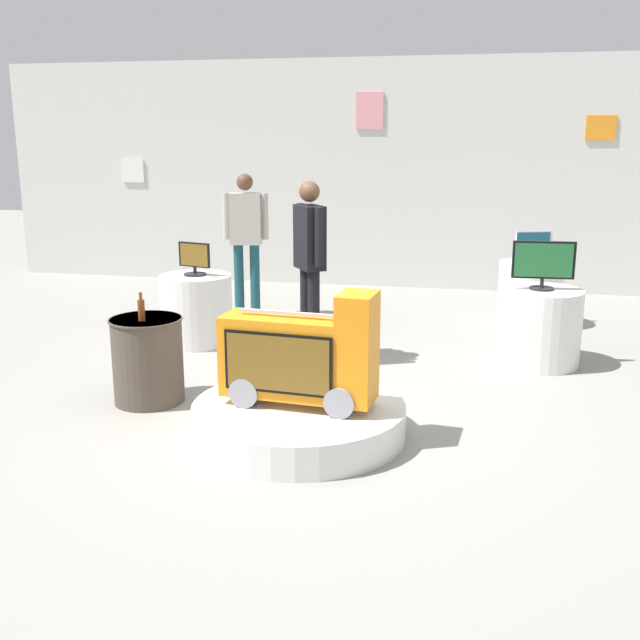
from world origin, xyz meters
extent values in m
plane|color=gray|center=(0.00, 0.00, 0.00)|extent=(30.00, 30.00, 0.00)
cube|color=silver|center=(0.00, 5.41, 1.65)|extent=(12.06, 0.10, 3.30)
cube|color=white|center=(-4.04, 5.35, 1.68)|extent=(0.35, 0.02, 0.35)
cube|color=orange|center=(2.84, 5.35, 2.31)|extent=(0.39, 0.02, 0.33)
cube|color=pink|center=(-0.33, 5.35, 2.56)|extent=(0.40, 0.02, 0.51)
cylinder|color=silver|center=(-0.02, -0.52, 0.13)|extent=(1.61, 1.61, 0.25)
cylinder|color=gray|center=(-0.38, -0.49, 0.36)|extent=(0.27, 0.44, 0.23)
cylinder|color=gray|center=(0.35, -0.56, 0.36)|extent=(0.27, 0.44, 0.23)
cube|color=orange|center=(-0.02, -0.52, 0.62)|extent=(1.17, 0.48, 0.60)
cube|color=orange|center=(0.43, -0.57, 1.02)|extent=(0.29, 0.39, 0.21)
cube|color=black|center=(-0.13, -0.71, 0.62)|extent=(0.81, 0.09, 0.45)
cube|color=brown|center=(-0.13, -0.71, 0.62)|extent=(0.77, 0.09, 0.41)
cube|color=#B2B2B7|center=(-0.02, -0.52, 0.95)|extent=(0.91, 0.12, 0.02)
cylinder|color=silver|center=(1.88, 1.74, 0.38)|extent=(0.81, 0.81, 0.75)
cylinder|color=black|center=(1.88, 1.74, 0.76)|extent=(0.24, 0.24, 0.02)
cylinder|color=black|center=(1.88, 1.74, 0.82)|extent=(0.04, 0.04, 0.09)
cube|color=black|center=(1.88, 1.74, 1.04)|extent=(0.59, 0.07, 0.36)
cube|color=#1E5B2D|center=(1.88, 1.72, 1.04)|extent=(0.54, 0.04, 0.33)
cylinder|color=silver|center=(1.91, 3.38, 0.38)|extent=(0.75, 0.75, 0.75)
cylinder|color=black|center=(1.91, 3.38, 0.76)|extent=(0.17, 0.17, 0.02)
cylinder|color=black|center=(1.91, 3.38, 0.82)|extent=(0.04, 0.04, 0.08)
cube|color=silver|center=(1.91, 3.38, 0.99)|extent=(0.43, 0.17, 0.27)
cube|color=navy|center=(1.90, 3.36, 0.99)|extent=(0.38, 0.14, 0.24)
cylinder|color=silver|center=(-1.70, 1.79, 0.38)|extent=(0.77, 0.77, 0.75)
cylinder|color=black|center=(-1.70, 1.79, 0.76)|extent=(0.24, 0.24, 0.02)
cylinder|color=black|center=(-1.70, 1.79, 0.81)|extent=(0.04, 0.04, 0.07)
cube|color=black|center=(-1.70, 1.79, 0.98)|extent=(0.38, 0.14, 0.26)
cube|color=brown|center=(-1.69, 1.77, 0.98)|extent=(0.34, 0.11, 0.24)
cylinder|color=#4C4238|center=(-1.44, -0.04, 0.36)|extent=(0.59, 0.59, 0.73)
cylinder|color=#4C4238|center=(-1.44, -0.04, 0.72)|extent=(0.61, 0.61, 0.02)
cylinder|color=brown|center=(-1.43, -0.12, 0.82)|extent=(0.06, 0.06, 0.18)
cylinder|color=brown|center=(-1.43, -0.12, 0.93)|extent=(0.03, 0.03, 0.06)
cylinder|color=#194751|center=(-1.43, 3.12, 0.45)|extent=(0.12, 0.12, 0.91)
cylinder|color=#194751|center=(-1.63, 3.09, 0.45)|extent=(0.12, 0.12, 0.91)
cube|color=#B2ADA3|center=(-1.53, 3.11, 1.22)|extent=(0.41, 0.26, 0.62)
sphere|color=brown|center=(-1.53, 3.11, 1.66)|extent=(0.20, 0.20, 0.20)
cylinder|color=#B2ADA3|center=(-1.29, 3.15, 1.25)|extent=(0.08, 0.08, 0.56)
cylinder|color=#B2ADA3|center=(-1.77, 3.07, 1.25)|extent=(0.08, 0.08, 0.56)
cylinder|color=black|center=(-0.29, 1.29, 0.47)|extent=(0.12, 0.12, 0.94)
cylinder|color=black|center=(-0.40, 1.46, 0.47)|extent=(0.12, 0.12, 0.94)
cube|color=black|center=(-0.35, 1.37, 1.25)|extent=(0.38, 0.43, 0.62)
sphere|color=brown|center=(-0.35, 1.37, 1.69)|extent=(0.20, 0.20, 0.20)
cylinder|color=black|center=(-0.21, 1.18, 1.28)|extent=(0.08, 0.08, 0.55)
cylinder|color=black|center=(-0.48, 1.57, 1.28)|extent=(0.08, 0.08, 0.55)
camera|label=1|loc=(1.20, -5.65, 2.20)|focal=41.86mm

